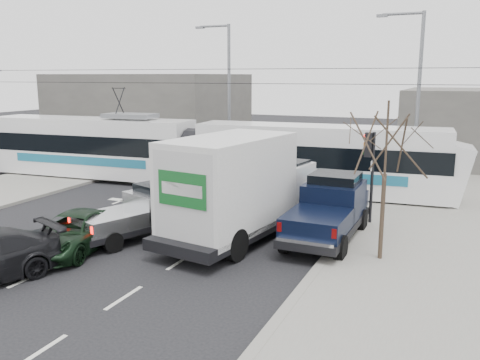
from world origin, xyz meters
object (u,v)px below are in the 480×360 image
at_px(traffic_signal, 370,158).
at_px(street_lamp_near, 415,91).
at_px(bare_tree, 386,145).
at_px(green_car, 73,232).
at_px(silver_pickup, 147,211).
at_px(navy_pickup, 329,209).
at_px(tram, 195,152).
at_px(street_lamp_far, 226,88).
at_px(box_truck, 239,188).

height_order(traffic_signal, street_lamp_near, street_lamp_near).
bearing_deg(bare_tree, green_car, -162.94).
relative_size(bare_tree, silver_pickup, 0.92).
distance_m(navy_pickup, green_car, 9.04).
bearing_deg(tram, navy_pickup, -38.67).
bearing_deg(navy_pickup, silver_pickup, -160.22).
xyz_separation_m(bare_tree, navy_pickup, (-2.10, 1.71, -2.65)).
xyz_separation_m(traffic_signal, silver_pickup, (-7.35, -4.52, -1.81)).
relative_size(traffic_signal, street_lamp_far, 0.40).
relative_size(street_lamp_near, navy_pickup, 1.63).
bearing_deg(tram, street_lamp_far, 94.19).
distance_m(silver_pickup, green_car, 2.82).
bearing_deg(street_lamp_far, box_truck, -62.95).
bearing_deg(silver_pickup, street_lamp_far, 124.19).
xyz_separation_m(tram, green_car, (1.13, -10.76, -1.21)).
bearing_deg(green_car, silver_pickup, 52.40).
height_order(street_lamp_near, street_lamp_far, same).
height_order(silver_pickup, navy_pickup, navy_pickup).
xyz_separation_m(street_lamp_near, tram, (-10.64, -3.74, -3.27)).
bearing_deg(traffic_signal, green_car, -141.06).
xyz_separation_m(bare_tree, green_car, (-9.80, -3.01, -3.15)).
relative_size(street_lamp_far, green_car, 1.96).
bearing_deg(navy_pickup, tram, 146.04).
distance_m(bare_tree, navy_pickup, 3.79).
bearing_deg(green_car, street_lamp_near, 47.16).
bearing_deg(green_car, tram, 86.42).
height_order(bare_tree, street_lamp_near, street_lamp_near).
distance_m(box_truck, green_car, 5.94).
distance_m(silver_pickup, navy_pickup, 6.76).
distance_m(street_lamp_far, silver_pickup, 15.01).
bearing_deg(bare_tree, street_lamp_far, 131.12).
height_order(street_lamp_far, tram, street_lamp_far).
bearing_deg(street_lamp_far, street_lamp_near, -9.87).
relative_size(bare_tree, green_car, 1.09).
bearing_deg(green_car, bare_tree, 7.47).
distance_m(street_lamp_near, navy_pickup, 10.71).
distance_m(bare_tree, silver_pickup, 8.96).
bearing_deg(traffic_signal, tram, 159.01).
relative_size(bare_tree, box_truck, 0.63).
relative_size(bare_tree, street_lamp_far, 0.56).
relative_size(navy_pickup, green_car, 1.21).
bearing_deg(street_lamp_near, bare_tree, -88.58).
xyz_separation_m(street_lamp_far, box_truck, (6.67, -13.07, -3.23)).
bearing_deg(tram, traffic_signal, -25.28).
xyz_separation_m(traffic_signal, navy_pickup, (-0.97, -2.28, -1.60)).
relative_size(street_lamp_far, silver_pickup, 1.66).
distance_m(tram, silver_pickup, 8.69).
bearing_deg(bare_tree, tram, 144.63).
xyz_separation_m(tram, navy_pickup, (8.83, -6.04, -0.70)).
height_order(bare_tree, street_lamp_far, street_lamp_far).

